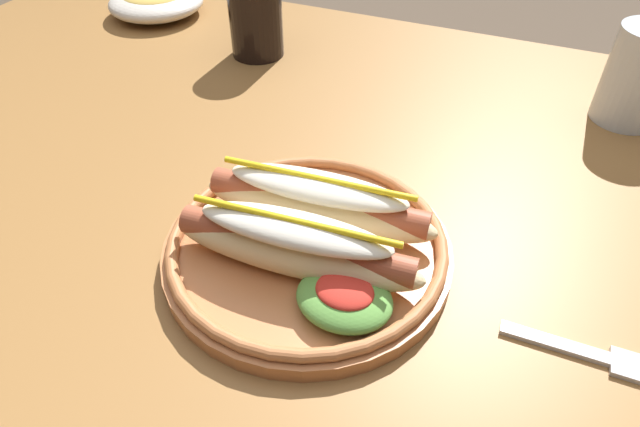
{
  "coord_description": "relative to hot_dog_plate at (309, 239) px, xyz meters",
  "views": [
    {
      "loc": [
        0.23,
        -0.46,
        1.11
      ],
      "look_at": [
        0.08,
        -0.11,
        0.77
      ],
      "focal_mm": 30.36,
      "sensor_mm": 36.0,
      "label": 1
    }
  ],
  "objects": [
    {
      "name": "water_cup",
      "position": [
        0.27,
        0.39,
        0.03
      ],
      "size": [
        0.08,
        0.08,
        0.12
      ],
      "primitive_type": "cylinder",
      "color": "silver",
      "rests_on": "dining_table"
    },
    {
      "name": "side_bowl",
      "position": [
        -0.49,
        0.44,
        -0.0
      ],
      "size": [
        0.16,
        0.16,
        0.05
      ],
      "color": "silver",
      "rests_on": "dining_table"
    },
    {
      "name": "soda_cup",
      "position": [
        -0.25,
        0.37,
        0.04
      ],
      "size": [
        0.08,
        0.08,
        0.12
      ],
      "primitive_type": "cylinder",
      "color": "black",
      "rests_on": "dining_table"
    },
    {
      "name": "dining_table",
      "position": [
        -0.08,
        0.14,
        -0.12
      ],
      "size": [
        1.41,
        0.89,
        0.74
      ],
      "color": "olive",
      "rests_on": "ground_plane"
    },
    {
      "name": "hot_dog_plate",
      "position": [
        0.0,
        0.0,
        0.0
      ],
      "size": [
        0.27,
        0.27,
        0.08
      ],
      "color": "#B77042",
      "rests_on": "dining_table"
    },
    {
      "name": "fork",
      "position": [
        0.25,
        -0.01,
        -0.02
      ],
      "size": [
        0.12,
        0.03,
        0.0
      ],
      "rotation": [
        0.0,
        0.0,
        0.02
      ],
      "color": "silver",
      "rests_on": "dining_table"
    }
  ]
}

